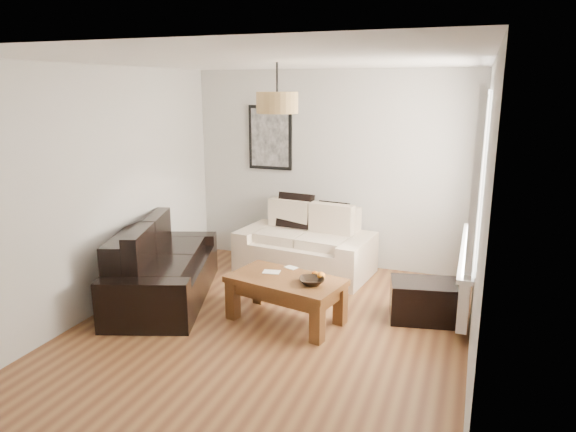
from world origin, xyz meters
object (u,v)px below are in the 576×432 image
(loveseat_cream, at_px, (305,241))
(sofa_leather, at_px, (164,264))
(coffee_table, at_px, (286,299))
(ottoman, at_px, (426,301))

(loveseat_cream, distance_m, sofa_leather, 1.86)
(loveseat_cream, xyz_separation_m, coffee_table, (0.28, -1.48, -0.18))
(loveseat_cream, relative_size, coffee_table, 1.46)
(sofa_leather, distance_m, coffee_table, 1.53)
(sofa_leather, xyz_separation_m, ottoman, (2.88, 0.45, -0.20))
(coffee_table, relative_size, ottoman, 1.60)
(loveseat_cream, bearing_deg, ottoman, -22.86)
(loveseat_cream, relative_size, ottoman, 2.34)
(coffee_table, distance_m, ottoman, 1.46)
(loveseat_cream, height_order, sofa_leather, loveseat_cream)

